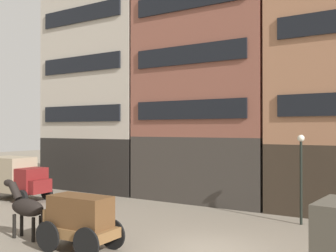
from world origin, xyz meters
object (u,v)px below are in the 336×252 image
(draft_horse, at_px, (26,207))
(delivery_truck_near, at_px, (16,177))
(cargo_wagon, at_px, (79,219))
(streetlamp_curbside, at_px, (301,166))

(draft_horse, bearing_deg, delivery_truck_near, 145.31)
(cargo_wagon, distance_m, streetlamp_curbside, 10.19)
(delivery_truck_near, bearing_deg, draft_horse, -34.69)
(cargo_wagon, distance_m, delivery_truck_near, 12.02)
(cargo_wagon, xyz_separation_m, draft_horse, (-2.95, -0.00, 0.12))
(cargo_wagon, bearing_deg, streetlamp_curbside, 54.67)
(cargo_wagon, height_order, draft_horse, draft_horse)
(cargo_wagon, height_order, streetlamp_curbside, streetlamp_curbside)
(delivery_truck_near, xyz_separation_m, streetlamp_curbside, (16.57, 2.83, 1.25))
(cargo_wagon, height_order, delivery_truck_near, delivery_truck_near)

